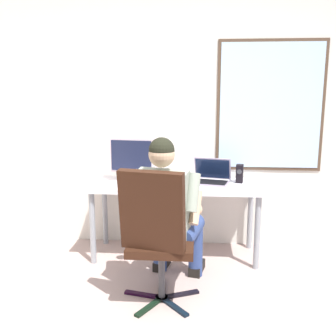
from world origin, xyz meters
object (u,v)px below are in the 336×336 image
(desk, at_px, (175,192))
(wine_glass, at_px, (177,176))
(laptop, at_px, (211,176))
(crt_monitor, at_px, (133,156))
(office_chair, at_px, (157,231))
(person_seated, at_px, (167,211))
(desk_speaker, at_px, (240,174))

(desk, xyz_separation_m, wine_glass, (0.02, -0.09, 0.17))
(wine_glass, bearing_deg, laptop, 28.39)
(laptop, bearing_deg, wine_glass, -151.61)
(crt_monitor, height_order, wine_glass, crt_monitor)
(office_chair, relative_size, person_seated, 0.84)
(desk, xyz_separation_m, crt_monitor, (-0.40, 0.06, 0.32))
(crt_monitor, distance_m, desk_speaker, 1.02)
(person_seated, bearing_deg, crt_monitor, 117.92)
(person_seated, height_order, desk_speaker, person_seated)
(desk, height_order, laptop, laptop)
(desk_speaker, bearing_deg, wine_glass, -163.29)
(desk, xyz_separation_m, office_chair, (-0.08, -0.92, -0.05))
(laptop, bearing_deg, office_chair, -112.01)
(desk, distance_m, wine_glass, 0.20)
(person_seated, relative_size, wine_glass, 8.61)
(wine_glass, bearing_deg, office_chair, -96.49)
(desk, relative_size, desk_speaker, 9.34)
(desk, relative_size, wine_glass, 11.23)
(desk_speaker, bearing_deg, crt_monitor, -178.27)
(office_chair, relative_size, laptop, 2.56)
(desk, xyz_separation_m, desk_speaker, (0.60, 0.09, 0.17))
(office_chair, bearing_deg, crt_monitor, 108.56)
(office_chair, xyz_separation_m, desk_speaker, (0.68, 1.01, 0.21))
(office_chair, bearing_deg, desk_speaker, 56.24)
(desk, bearing_deg, laptop, 13.70)
(office_chair, relative_size, crt_monitor, 2.37)
(office_chair, distance_m, crt_monitor, 1.10)
(laptop, relative_size, desk_speaker, 2.37)
(laptop, bearing_deg, crt_monitor, -178.11)
(person_seated, bearing_deg, desk, 88.03)
(office_chair, relative_size, desk_speaker, 6.05)
(crt_monitor, xyz_separation_m, desk_speaker, (1.01, 0.03, -0.16))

